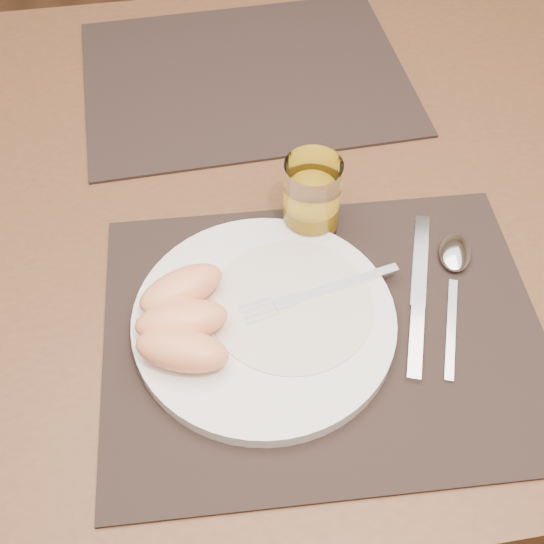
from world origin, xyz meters
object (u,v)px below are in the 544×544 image
(table, at_px, (265,232))
(spoon, at_px, (454,263))
(placemat_far, at_px, (245,76))
(knife, at_px, (418,305))
(plate, at_px, (264,321))
(juice_glass, at_px, (312,200))
(placemat_near, at_px, (324,332))
(fork, at_px, (308,295))

(table, distance_m, spoon, 0.26)
(placemat_far, distance_m, knife, 0.44)
(plate, xyz_separation_m, knife, (0.16, -0.00, -0.01))
(table, bearing_deg, juice_glass, -61.08)
(table, height_order, knife, knife)
(placemat_near, xyz_separation_m, fork, (-0.01, 0.03, 0.02))
(table, relative_size, knife, 6.59)
(fork, bearing_deg, plate, -160.66)
(fork, bearing_deg, spoon, 8.56)
(placemat_near, distance_m, placemat_far, 0.44)
(knife, relative_size, spoon, 1.14)
(placemat_near, xyz_separation_m, juice_glass, (0.01, 0.14, 0.04))
(juice_glass, bearing_deg, placemat_near, -95.62)
(table, xyz_separation_m, knife, (0.13, -0.21, 0.09))
(plate, bearing_deg, knife, -1.37)
(placemat_far, height_order, juice_glass, juice_glass)
(knife, bearing_deg, table, 122.47)
(table, xyz_separation_m, juice_glass, (0.04, -0.08, 0.13))
(placemat_near, distance_m, fork, 0.04)
(plate, relative_size, fork, 1.55)
(plate, xyz_separation_m, spoon, (0.22, 0.04, -0.00))
(placemat_near, relative_size, fork, 2.58)
(placemat_near, bearing_deg, table, 97.17)
(plate, bearing_deg, placemat_far, 84.65)
(table, bearing_deg, plate, -98.92)
(table, xyz_separation_m, plate, (-0.03, -0.20, 0.10))
(placemat_far, distance_m, juice_glass, 0.30)
(placemat_far, relative_size, juice_glass, 4.69)
(placemat_near, bearing_deg, fork, 106.90)
(placemat_far, height_order, spoon, spoon)
(juice_glass, bearing_deg, table, 118.92)
(fork, bearing_deg, placemat_far, 91.32)
(table, distance_m, knife, 0.26)
(plate, distance_m, spoon, 0.22)
(placemat_far, relative_size, fork, 2.58)
(table, height_order, placemat_far, placemat_far)
(placemat_far, bearing_deg, spoon, -64.76)
(spoon, bearing_deg, table, 139.45)
(placemat_near, height_order, placemat_far, same)
(plate, height_order, juice_glass, juice_glass)
(placemat_far, distance_m, fork, 0.41)
(knife, distance_m, juice_glass, 0.16)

